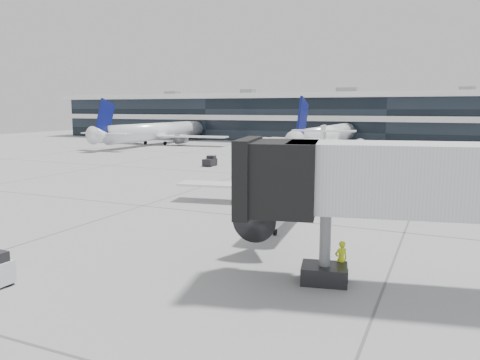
% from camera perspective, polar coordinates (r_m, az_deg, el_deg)
% --- Properties ---
extents(ground, '(220.00, 220.00, 0.00)m').
position_cam_1_polar(ground, '(33.73, 2.19, -4.61)').
color(ground, gray).
rests_on(ground, ground).
extents(terminal, '(170.00, 22.00, 10.00)m').
position_cam_1_polar(terminal, '(113.14, 18.06, 6.95)').
color(terminal, black).
rests_on(terminal, ground).
extents(bg_jet_left, '(32.00, 40.00, 9.60)m').
position_cam_1_polar(bg_jet_left, '(103.13, -9.68, 4.34)').
color(bg_jet_left, white).
rests_on(bg_jet_left, ground).
extents(bg_jet_center, '(32.00, 40.00, 9.60)m').
position_cam_1_polar(bg_jet_center, '(88.15, 10.79, 3.57)').
color(bg_jet_center, white).
rests_on(bg_jet_center, ground).
extents(regional_jet, '(21.16, 26.42, 6.10)m').
position_cam_1_polar(regional_jet, '(37.50, 7.68, -0.07)').
color(regional_jet, white).
rests_on(regional_jet, ground).
extents(ramp_worker, '(0.76, 0.74, 1.77)m').
position_cam_1_polar(ramp_worker, '(22.41, 12.21, -9.44)').
color(ramp_worker, '#E2FF1A').
rests_on(ramp_worker, ground).
extents(traffic_cone, '(0.39, 0.39, 0.54)m').
position_cam_1_polar(traffic_cone, '(37.69, 2.94, -2.79)').
color(traffic_cone, '#FF550D').
rests_on(traffic_cone, ground).
extents(far_tug, '(1.32, 2.19, 1.37)m').
position_cam_1_polar(far_tug, '(63.51, -3.68, 2.28)').
color(far_tug, black).
rests_on(far_tug, ground).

